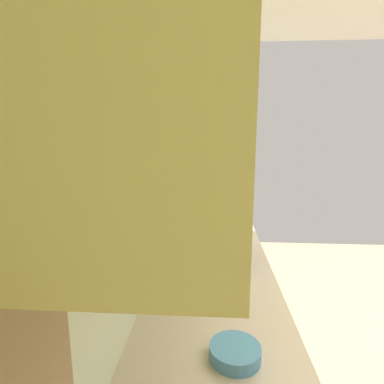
{
  "coord_description": "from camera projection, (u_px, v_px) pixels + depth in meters",
  "views": [
    {
      "loc": [
        -1.57,
        1.35,
        1.66
      ],
      "look_at": [
        -0.52,
        1.42,
        1.45
      ],
      "focal_mm": 28.59,
      "sensor_mm": 36.0,
      "label": 1
    }
  ],
  "objects": [
    {
      "name": "microwave",
      "position": [
        210.0,
        233.0,
        1.8
      ],
      "size": [
        0.49,
        0.38,
        0.32
      ],
      "color": "white",
      "rests_on": "counter_run"
    },
    {
      "name": "bowl",
      "position": [
        235.0,
        352.0,
        1.02
      ],
      "size": [
        0.17,
        0.17,
        0.05
      ],
      "color": "#4C8CBF",
      "rests_on": "counter_run"
    },
    {
      "name": "wall_back",
      "position": [
        144.0,
        202.0,
        1.64
      ],
      "size": [
        3.77,
        0.12,
        2.58
      ],
      "primitive_type": "cube",
      "color": "beige",
      "rests_on": "ground_plane"
    },
    {
      "name": "oven_range",
      "position": [
        212.0,
        250.0,
        3.12
      ],
      "size": [
        0.59,
        0.64,
        1.1
      ],
      "color": "#B7BABF",
      "rests_on": "ground_plane"
    },
    {
      "name": "upper_cabinets",
      "position": [
        178.0,
        82.0,
        1.15
      ],
      "size": [
        1.85,
        0.34,
        0.73
      ],
      "color": "#EBDB72"
    }
  ]
}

